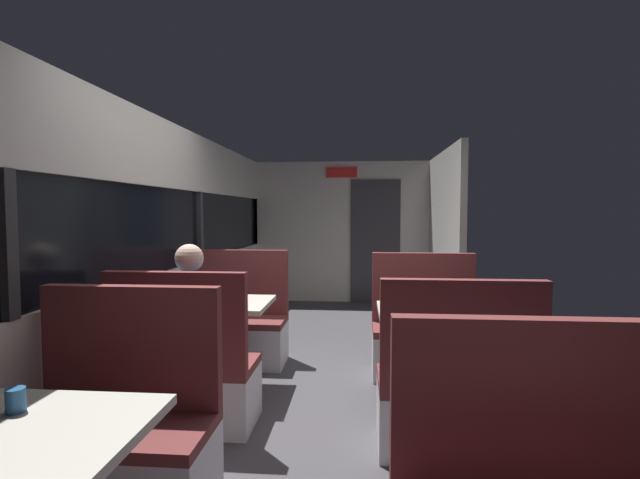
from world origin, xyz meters
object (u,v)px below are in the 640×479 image
object	(u,v)px
dining_table_rear_aisle	(438,323)
coffee_cup_secondary	(16,400)
dining_table_near_window	(12,457)
seated_passenger	(189,347)
bench_near_window_facing_entry	(118,445)
dining_table_mid_window	(216,313)
bench_mid_window_facing_end	(185,380)
bench_mid_window_facing_entry	(238,329)
bench_rear_aisle_facing_end	(456,400)
coffee_cup_primary	(210,297)
bench_rear_aisle_facing_entry	(425,339)

from	to	relation	value
dining_table_rear_aisle	coffee_cup_secondary	size ratio (longest dim) A/B	10.00
dining_table_near_window	seated_passenger	distance (m)	1.69
bench_near_window_facing_entry	dining_table_mid_window	size ratio (longest dim) A/B	1.22
bench_mid_window_facing_end	seated_passenger	xyz separation A→B (m)	(0.00, 0.07, 0.21)
bench_mid_window_facing_entry	bench_mid_window_facing_end	bearing A→B (deg)	-90.00
dining_table_mid_window	dining_table_rear_aisle	size ratio (longest dim) A/B	1.00
dining_table_mid_window	bench_mid_window_facing_entry	bearing A→B (deg)	90.00
dining_table_mid_window	bench_rear_aisle_facing_end	world-z (taller)	bench_rear_aisle_facing_end
dining_table_near_window	bench_rear_aisle_facing_end	world-z (taller)	bench_rear_aisle_facing_end
dining_table_near_window	coffee_cup_primary	world-z (taller)	coffee_cup_primary
coffee_cup_secondary	bench_mid_window_facing_end	bearing A→B (deg)	86.87
bench_near_window_facing_entry	seated_passenger	world-z (taller)	seated_passenger
bench_mid_window_facing_entry	dining_table_rear_aisle	world-z (taller)	bench_mid_window_facing_entry
dining_table_mid_window	coffee_cup_primary	distance (m)	0.16
bench_rear_aisle_facing_end	coffee_cup_primary	bearing A→B (deg)	154.99
dining_table_near_window	bench_rear_aisle_facing_entry	size ratio (longest dim) A/B	0.82
bench_rear_aisle_facing_entry	bench_mid_window_facing_entry	bearing A→B (deg)	173.62
bench_mid_window_facing_end	bench_rear_aisle_facing_entry	size ratio (longest dim) A/B	1.00
dining_table_rear_aisle	bench_rear_aisle_facing_entry	xyz separation A→B (m)	(0.00, 0.70, -0.31)
bench_rear_aisle_facing_entry	coffee_cup_primary	world-z (taller)	bench_rear_aisle_facing_entry
bench_rear_aisle_facing_entry	coffee_cup_secondary	size ratio (longest dim) A/B	12.22
dining_table_mid_window	coffee_cup_primary	world-z (taller)	coffee_cup_primary
bench_rear_aisle_facing_entry	seated_passenger	xyz separation A→B (m)	(-1.79, -1.13, 0.21)
dining_table_rear_aisle	bench_rear_aisle_facing_entry	distance (m)	0.77
dining_table_mid_window	seated_passenger	bearing A→B (deg)	-90.00
dining_table_rear_aisle	coffee_cup_secondary	bearing A→B (deg)	-133.26
dining_table_mid_window	seated_passenger	distance (m)	0.64
bench_rear_aisle_facing_end	dining_table_mid_window	bearing A→B (deg)	153.32
bench_mid_window_facing_end	coffee_cup_primary	distance (m)	0.80
dining_table_near_window	bench_mid_window_facing_entry	size ratio (longest dim) A/B	0.82
coffee_cup_primary	coffee_cup_secondary	bearing A→B (deg)	-91.28
bench_near_window_facing_entry	bench_mid_window_facing_entry	size ratio (longest dim) A/B	1.00
dining_table_rear_aisle	bench_rear_aisle_facing_end	distance (m)	0.77
dining_table_near_window	bench_mid_window_facing_end	bearing A→B (deg)	90.00
coffee_cup_primary	dining_table_near_window	bearing A→B (deg)	-89.15
dining_table_mid_window	bench_mid_window_facing_end	xyz separation A→B (m)	(0.00, -0.70, -0.31)
dining_table_near_window	dining_table_mid_window	size ratio (longest dim) A/B	1.00
dining_table_near_window	bench_rear_aisle_facing_end	xyz separation A→B (m)	(1.79, 1.42, -0.31)
dining_table_rear_aisle	dining_table_near_window	bearing A→B (deg)	-130.19
bench_rear_aisle_facing_entry	bench_rear_aisle_facing_end	bearing A→B (deg)	-90.00
bench_mid_window_facing_end	coffee_cup_primary	bearing A→B (deg)	92.95
bench_mid_window_facing_end	seated_passenger	bearing A→B (deg)	90.00
dining_table_near_window	dining_table_rear_aisle	world-z (taller)	same
seated_passenger	dining_table_rear_aisle	bearing A→B (deg)	13.42
coffee_cup_primary	bench_mid_window_facing_entry	bearing A→B (deg)	87.43
dining_table_mid_window	seated_passenger	size ratio (longest dim) A/B	0.71
coffee_cup_primary	coffee_cup_secondary	xyz separation A→B (m)	(-0.05, -2.14, 0.00)
dining_table_rear_aisle	bench_mid_window_facing_end	bearing A→B (deg)	-164.41
bench_near_window_facing_entry	dining_table_rear_aisle	bearing A→B (deg)	38.41
seated_passenger	coffee_cup_secondary	distance (m)	1.58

